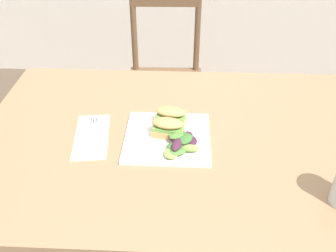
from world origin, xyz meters
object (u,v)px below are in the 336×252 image
(sandwich_half_front, at_px, (168,127))
(sandwich_half_back, at_px, (171,116))
(dining_table, at_px, (180,166))
(plate_lunch, at_px, (167,138))
(fork_on_napkin, at_px, (92,132))
(chair_wooden_far, at_px, (165,81))

(sandwich_half_front, height_order, sandwich_half_back, same)
(dining_table, bearing_deg, sandwich_half_back, 121.15)
(plate_lunch, relative_size, fork_on_napkin, 1.38)
(chair_wooden_far, height_order, sandwich_half_front, chair_wooden_far)
(dining_table, bearing_deg, fork_on_napkin, -179.55)
(sandwich_half_back, height_order, fork_on_napkin, sandwich_half_back)
(dining_table, bearing_deg, sandwich_half_front, -164.38)
(plate_lunch, bearing_deg, fork_on_napkin, 175.89)
(plate_lunch, xyz_separation_m, sandwich_half_front, (0.00, 0.01, 0.03))
(dining_table, xyz_separation_m, sandwich_half_back, (-0.03, 0.05, 0.16))
(chair_wooden_far, height_order, fork_on_napkin, chair_wooden_far)
(fork_on_napkin, bearing_deg, plate_lunch, -4.11)
(sandwich_half_front, relative_size, fork_on_napkin, 0.55)
(dining_table, distance_m, plate_lunch, 0.14)
(plate_lunch, distance_m, sandwich_half_front, 0.03)
(dining_table, distance_m, fork_on_napkin, 0.30)
(dining_table, xyz_separation_m, plate_lunch, (-0.04, -0.02, 0.13))
(dining_table, relative_size, sandwich_half_front, 12.44)
(plate_lunch, xyz_separation_m, fork_on_napkin, (-0.23, 0.02, 0.00))
(sandwich_half_back, relative_size, fork_on_napkin, 0.55)
(chair_wooden_far, bearing_deg, sandwich_half_front, -86.32)
(sandwich_half_back, distance_m, fork_on_napkin, 0.25)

